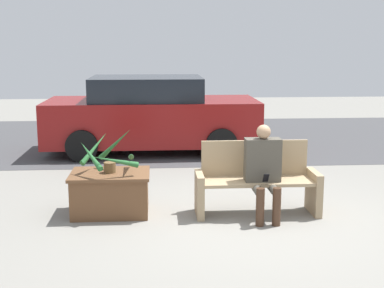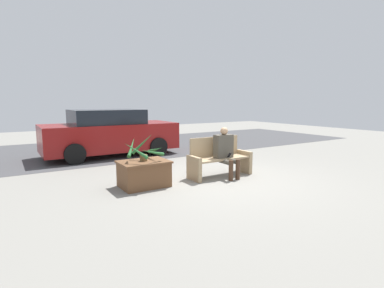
{
  "view_description": "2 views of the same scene",
  "coord_description": "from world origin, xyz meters",
  "px_view_note": "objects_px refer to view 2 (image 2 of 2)",
  "views": [
    {
      "loc": [
        -1.14,
        -6.34,
        2.21
      ],
      "look_at": [
        -0.67,
        0.41,
        0.91
      ],
      "focal_mm": 50.0,
      "sensor_mm": 36.0,
      "label": 1
    },
    {
      "loc": [
        -4.16,
        -5.33,
        1.79
      ],
      "look_at": [
        -0.45,
        0.56,
        0.79
      ],
      "focal_mm": 28.0,
      "sensor_mm": 36.0,
      "label": 2
    }
  ],
  "objects_px": {
    "person_seated": "(225,150)",
    "planter_box": "(144,173)",
    "bench": "(219,158)",
    "parked_car": "(110,133)",
    "potted_plant": "(144,150)"
  },
  "relations": [
    {
      "from": "person_seated",
      "to": "planter_box",
      "type": "height_order",
      "value": "person_seated"
    },
    {
      "from": "person_seated",
      "to": "planter_box",
      "type": "bearing_deg",
      "value": 171.76
    },
    {
      "from": "bench",
      "to": "parked_car",
      "type": "distance_m",
      "value": 4.36
    },
    {
      "from": "bench",
      "to": "person_seated",
      "type": "relative_size",
      "value": 1.34
    },
    {
      "from": "person_seated",
      "to": "potted_plant",
      "type": "relative_size",
      "value": 1.49
    },
    {
      "from": "potted_plant",
      "to": "parked_car",
      "type": "height_order",
      "value": "parked_car"
    },
    {
      "from": "bench",
      "to": "parked_car",
      "type": "height_order",
      "value": "parked_car"
    },
    {
      "from": "bench",
      "to": "person_seated",
      "type": "distance_m",
      "value": 0.3
    },
    {
      "from": "potted_plant",
      "to": "parked_car",
      "type": "relative_size",
      "value": 0.19
    },
    {
      "from": "bench",
      "to": "person_seated",
      "type": "bearing_deg",
      "value": -73.73
    },
    {
      "from": "bench",
      "to": "potted_plant",
      "type": "distance_m",
      "value": 1.93
    },
    {
      "from": "bench",
      "to": "potted_plant",
      "type": "bearing_deg",
      "value": 177.16
    },
    {
      "from": "person_seated",
      "to": "potted_plant",
      "type": "height_order",
      "value": "person_seated"
    },
    {
      "from": "planter_box",
      "to": "potted_plant",
      "type": "distance_m",
      "value": 0.49
    },
    {
      "from": "person_seated",
      "to": "planter_box",
      "type": "xyz_separation_m",
      "value": [
        -1.95,
        0.28,
        -0.36
      ]
    }
  ]
}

